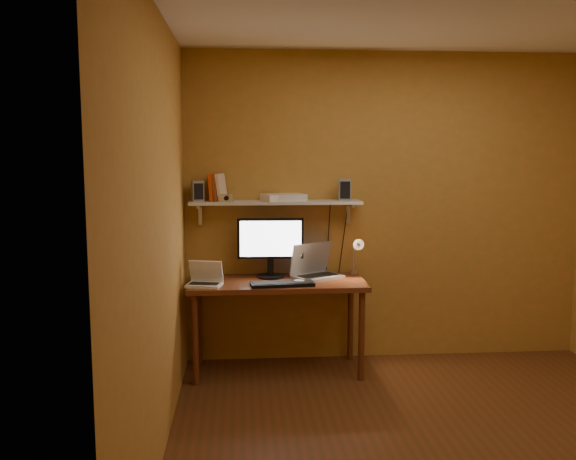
{
  "coord_description": "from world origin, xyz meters",
  "views": [
    {
      "loc": [
        -1.23,
        -3.48,
        1.78
      ],
      "look_at": [
        -0.87,
        1.18,
        1.17
      ],
      "focal_mm": 38.0,
      "sensor_mm": 36.0,
      "label": 1
    }
  ],
  "objects": [
    {
      "name": "shelf_camera",
      "position": [
        -1.34,
        1.4,
        1.41
      ],
      "size": [
        0.11,
        0.06,
        0.06
      ],
      "color": "silver",
      "rests_on": "wall_shelf"
    },
    {
      "name": "speaker_right",
      "position": [
        -0.39,
        1.46,
        1.46
      ],
      "size": [
        0.11,
        0.11,
        0.18
      ],
      "primitive_type": "cube",
      "rotation": [
        0.0,
        0.0,
        -0.07
      ],
      "color": "gray",
      "rests_on": "wall_shelf"
    },
    {
      "name": "desk_lamp",
      "position": [
        -0.29,
        1.41,
        0.96
      ],
      "size": [
        0.09,
        0.23,
        0.38
      ],
      "color": "silver",
      "rests_on": "desk"
    },
    {
      "name": "desk",
      "position": [
        -0.95,
        1.28,
        0.66
      ],
      "size": [
        1.4,
        0.6,
        0.75
      ],
      "color": "brown",
      "rests_on": "ground"
    },
    {
      "name": "wall_shelf",
      "position": [
        -0.95,
        1.47,
        1.36
      ],
      "size": [
        1.4,
        0.25,
        0.21
      ],
      "color": "silver",
      "rests_on": "room"
    },
    {
      "name": "mouse",
      "position": [
        -0.79,
        1.15,
        0.77
      ],
      "size": [
        0.11,
        0.09,
        0.04
      ],
      "primitive_type": "ellipsoid",
      "rotation": [
        0.0,
        0.0,
        -0.2
      ],
      "color": "white",
      "rests_on": "desk"
    },
    {
      "name": "speaker_left",
      "position": [
        -1.58,
        1.48,
        1.46
      ],
      "size": [
        0.11,
        0.11,
        0.16
      ],
      "primitive_type": "cube",
      "rotation": [
        0.0,
        0.0,
        0.25
      ],
      "color": "gray",
      "rests_on": "wall_shelf"
    },
    {
      "name": "books",
      "position": [
        -1.42,
        1.5,
        1.49
      ],
      "size": [
        0.16,
        0.16,
        0.22
      ],
      "color": "#D7420A",
      "rests_on": "wall_shelf"
    },
    {
      "name": "laptop",
      "position": [
        -0.64,
        1.42,
        0.82
      ],
      "size": [
        0.46,
        0.42,
        0.28
      ],
      "rotation": [
        0.0,
        0.0,
        0.52
      ],
      "color": "gray",
      "rests_on": "desk"
    },
    {
      "name": "room",
      "position": [
        0.0,
        0.0,
        1.3
      ],
      "size": [
        3.44,
        3.24,
        2.64
      ],
      "color": "#5D2E17",
      "rests_on": "ground"
    },
    {
      "name": "monitor",
      "position": [
        -1.0,
        1.42,
        1.02
      ],
      "size": [
        0.54,
        0.24,
        0.49
      ],
      "rotation": [
        0.0,
        0.0,
        -0.04
      ],
      "color": "black",
      "rests_on": "desk"
    },
    {
      "name": "keyboard",
      "position": [
        -0.92,
        1.1,
        0.76
      ],
      "size": [
        0.5,
        0.2,
        0.03
      ],
      "primitive_type": "cube",
      "rotation": [
        0.0,
        0.0,
        0.09
      ],
      "color": "black",
      "rests_on": "desk"
    },
    {
      "name": "netbook",
      "position": [
        -1.51,
        1.15,
        0.8
      ],
      "size": [
        0.29,
        0.24,
        0.19
      ],
      "rotation": [
        0.0,
        0.0,
        -0.22
      ],
      "color": "white",
      "rests_on": "desk"
    },
    {
      "name": "router",
      "position": [
        -0.88,
        1.48,
        1.4
      ],
      "size": [
        0.38,
        0.31,
        0.06
      ],
      "primitive_type": "cube",
      "rotation": [
        0.0,
        0.0,
        0.32
      ],
      "color": "white",
      "rests_on": "wall_shelf"
    }
  ]
}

